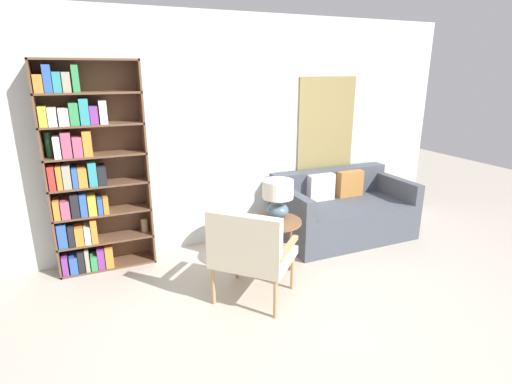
% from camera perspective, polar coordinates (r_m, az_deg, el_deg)
% --- Properties ---
extents(ground_plane, '(14.00, 14.00, 0.00)m').
position_cam_1_polar(ground_plane, '(3.54, 5.85, -18.99)').
color(ground_plane, '#B2A899').
extents(wall_back, '(6.40, 0.08, 2.70)m').
position_cam_1_polar(wall_back, '(4.79, -5.35, 8.28)').
color(wall_back, silver).
rests_on(wall_back, ground_plane).
extents(bookshelf, '(0.98, 0.30, 2.18)m').
position_cam_1_polar(bookshelf, '(4.43, -23.17, 2.47)').
color(bookshelf, brown).
rests_on(bookshelf, ground_plane).
extents(armchair, '(0.91, 0.90, 0.91)m').
position_cam_1_polar(armchair, '(3.61, -0.94, -8.23)').
color(armchair, tan).
rests_on(armchair, ground_plane).
extents(couch, '(1.68, 0.94, 0.82)m').
position_cam_1_polar(couch, '(5.28, 12.11, -2.80)').
color(couch, '#474C56').
rests_on(couch, ground_plane).
extents(side_table, '(0.56, 0.56, 0.57)m').
position_cam_1_polar(side_table, '(4.21, 2.71, -4.81)').
color(side_table, brown).
rests_on(side_table, ground_plane).
extents(table_lamp, '(0.33, 0.33, 0.41)m').
position_cam_1_polar(table_lamp, '(4.20, 3.14, -0.49)').
color(table_lamp, slate).
rests_on(table_lamp, side_table).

